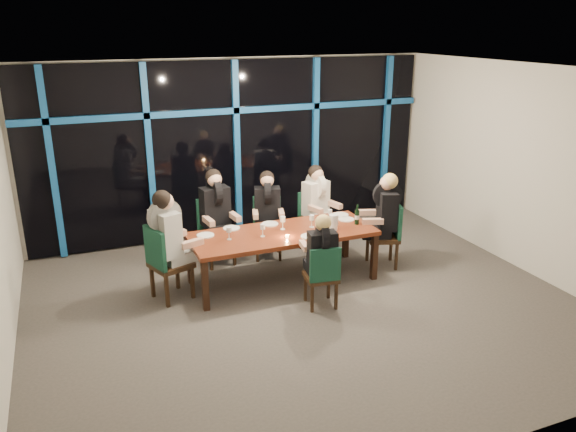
{
  "coord_description": "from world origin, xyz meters",
  "views": [
    {
      "loc": [
        -2.7,
        -6.04,
        3.53
      ],
      "look_at": [
        0.0,
        0.6,
        1.05
      ],
      "focal_mm": 35.0,
      "sensor_mm": 36.0,
      "label": 1
    }
  ],
  "objects_px": {
    "diner_far_mid": "(267,202)",
    "wine_bottle": "(357,217)",
    "diner_end_left": "(168,229)",
    "water_pitcher": "(333,222)",
    "chair_end_right": "(389,231)",
    "diner_far_right": "(317,196)",
    "dining_table": "(283,236)",
    "chair_far_mid": "(267,224)",
    "chair_far_right": "(314,217)",
    "diner_near_mid": "(322,246)",
    "chair_near_mid": "(323,274)",
    "chair_far_left": "(215,227)",
    "diner_end_right": "(385,207)",
    "chair_end_left": "(164,260)",
    "diner_far_left": "(216,204)"
  },
  "relations": [
    {
      "from": "chair_far_right",
      "to": "diner_far_mid",
      "type": "relative_size",
      "value": 1.04
    },
    {
      "from": "chair_near_mid",
      "to": "diner_far_right",
      "type": "xyz_separation_m",
      "value": [
        0.76,
        1.83,
        0.44
      ]
    },
    {
      "from": "chair_end_right",
      "to": "dining_table",
      "type": "bearing_deg",
      "value": -74.07
    },
    {
      "from": "chair_far_mid",
      "to": "chair_far_right",
      "type": "distance_m",
      "value": 0.79
    },
    {
      "from": "diner_end_left",
      "to": "diner_far_left",
      "type": "bearing_deg",
      "value": -64.26
    },
    {
      "from": "chair_end_right",
      "to": "diner_end_right",
      "type": "relative_size",
      "value": 1.03
    },
    {
      "from": "chair_far_right",
      "to": "chair_near_mid",
      "type": "xyz_separation_m",
      "value": [
        -0.74,
        -1.91,
        -0.05
      ]
    },
    {
      "from": "diner_far_right",
      "to": "water_pitcher",
      "type": "distance_m",
      "value": 1.09
    },
    {
      "from": "water_pitcher",
      "to": "diner_far_right",
      "type": "bearing_deg",
      "value": 82.32
    },
    {
      "from": "diner_far_right",
      "to": "chair_near_mid",
      "type": "bearing_deg",
      "value": -127.27
    },
    {
      "from": "diner_near_mid",
      "to": "wine_bottle",
      "type": "distance_m",
      "value": 1.21
    },
    {
      "from": "water_pitcher",
      "to": "dining_table",
      "type": "bearing_deg",
      "value": 170.49
    },
    {
      "from": "dining_table",
      "to": "chair_far_right",
      "type": "relative_size",
      "value": 2.7
    },
    {
      "from": "chair_end_left",
      "to": "water_pitcher",
      "type": "height_order",
      "value": "chair_end_left"
    },
    {
      "from": "wine_bottle",
      "to": "diner_far_mid",
      "type": "bearing_deg",
      "value": 135.24
    },
    {
      "from": "dining_table",
      "to": "chair_far_left",
      "type": "relative_size",
      "value": 2.57
    },
    {
      "from": "diner_end_left",
      "to": "dining_table",
      "type": "bearing_deg",
      "value": -111.99
    },
    {
      "from": "chair_far_left",
      "to": "chair_far_mid",
      "type": "xyz_separation_m",
      "value": [
        0.83,
        -0.06,
        -0.04
      ]
    },
    {
      "from": "diner_end_left",
      "to": "water_pitcher",
      "type": "distance_m",
      "value": 2.29
    },
    {
      "from": "diner_far_mid",
      "to": "wine_bottle",
      "type": "bearing_deg",
      "value": -28.32
    },
    {
      "from": "dining_table",
      "to": "diner_far_mid",
      "type": "xyz_separation_m",
      "value": [
        0.1,
        0.9,
        0.23
      ]
    },
    {
      "from": "chair_far_right",
      "to": "diner_end_left",
      "type": "xyz_separation_m",
      "value": [
        -2.49,
        -0.89,
        0.45
      ]
    },
    {
      "from": "chair_far_right",
      "to": "diner_far_left",
      "type": "bearing_deg",
      "value": 165.64
    },
    {
      "from": "chair_far_left",
      "to": "wine_bottle",
      "type": "relative_size",
      "value": 3.41
    },
    {
      "from": "wine_bottle",
      "to": "diner_far_left",
      "type": "bearing_deg",
      "value": 149.66
    },
    {
      "from": "diner_far_left",
      "to": "diner_end_left",
      "type": "bearing_deg",
      "value": -141.67
    },
    {
      "from": "chair_far_left",
      "to": "chair_near_mid",
      "type": "distance_m",
      "value": 2.18
    },
    {
      "from": "diner_end_left",
      "to": "water_pitcher",
      "type": "bearing_deg",
      "value": -115.79
    },
    {
      "from": "chair_near_mid",
      "to": "wine_bottle",
      "type": "xyz_separation_m",
      "value": [
        0.94,
        0.84,
        0.38
      ]
    },
    {
      "from": "dining_table",
      "to": "chair_far_mid",
      "type": "bearing_deg",
      "value": 82.61
    },
    {
      "from": "chair_end_left",
      "to": "diner_far_mid",
      "type": "distance_m",
      "value": 1.98
    },
    {
      "from": "diner_end_left",
      "to": "diner_near_mid",
      "type": "relative_size",
      "value": 1.2
    },
    {
      "from": "diner_far_mid",
      "to": "diner_end_right",
      "type": "relative_size",
      "value": 0.96
    },
    {
      "from": "dining_table",
      "to": "diner_far_mid",
      "type": "bearing_deg",
      "value": 83.42
    },
    {
      "from": "chair_far_left",
      "to": "diner_far_mid",
      "type": "xyz_separation_m",
      "value": [
        0.81,
        -0.14,
        0.34
      ]
    },
    {
      "from": "chair_end_left",
      "to": "diner_near_mid",
      "type": "relative_size",
      "value": 1.23
    },
    {
      "from": "chair_end_left",
      "to": "diner_far_left",
      "type": "relative_size",
      "value": 1.05
    },
    {
      "from": "dining_table",
      "to": "water_pitcher",
      "type": "xyz_separation_m",
      "value": [
        0.7,
        -0.18,
        0.18
      ]
    },
    {
      "from": "chair_far_right",
      "to": "diner_near_mid",
      "type": "height_order",
      "value": "diner_near_mid"
    },
    {
      "from": "diner_far_left",
      "to": "diner_near_mid",
      "type": "xyz_separation_m",
      "value": [
        0.88,
        -1.83,
        -0.13
      ]
    },
    {
      "from": "diner_far_mid",
      "to": "water_pitcher",
      "type": "distance_m",
      "value": 1.23
    },
    {
      "from": "chair_near_mid",
      "to": "diner_near_mid",
      "type": "xyz_separation_m",
      "value": [
        0.01,
        0.07,
        0.35
      ]
    },
    {
      "from": "dining_table",
      "to": "diner_near_mid",
      "type": "relative_size",
      "value": 3.07
    },
    {
      "from": "chair_far_right",
      "to": "diner_far_right",
      "type": "distance_m",
      "value": 0.39
    },
    {
      "from": "diner_far_mid",
      "to": "diner_end_right",
      "type": "bearing_deg",
      "value": -16.32
    },
    {
      "from": "chair_end_right",
      "to": "diner_near_mid",
      "type": "bearing_deg",
      "value": -43.25
    },
    {
      "from": "chair_end_right",
      "to": "diner_far_right",
      "type": "distance_m",
      "value": 1.28
    },
    {
      "from": "dining_table",
      "to": "diner_far_left",
      "type": "distance_m",
      "value": 1.21
    },
    {
      "from": "dining_table",
      "to": "wine_bottle",
      "type": "xyz_separation_m",
      "value": [
        1.12,
        -0.11,
        0.18
      ]
    },
    {
      "from": "chair_far_mid",
      "to": "chair_far_right",
      "type": "height_order",
      "value": "chair_far_right"
    }
  ]
}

